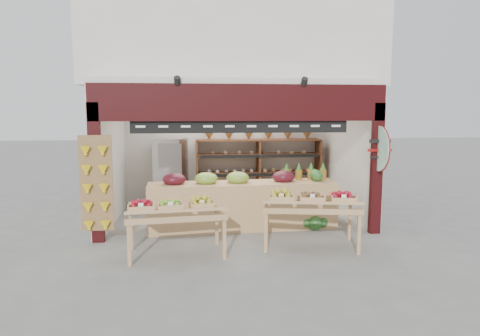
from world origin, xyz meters
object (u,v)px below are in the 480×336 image
display_table_left (169,208)px  display_table_right (310,200)px  mid_counter (242,203)px  refrigerator (171,174)px  back_shelving (259,158)px  watermelon_pile (310,217)px  cardboard_stack (193,211)px

display_table_left → display_table_right: display_table_right is taller
mid_counter → display_table_right: (1.11, -1.34, 0.32)m
mid_counter → display_table_left: 2.14m
mid_counter → refrigerator: bearing=127.0°
back_shelving → watermelon_pile: back_shelving is taller
mid_counter → watermelon_pile: bearing=-2.2°
refrigerator → cardboard_stack: (0.55, -1.41, -0.68)m
refrigerator → display_table_right: refrigerator is taller
back_shelving → cardboard_stack: bearing=-137.3°
cardboard_stack → mid_counter: (1.05, -0.70, 0.31)m
refrigerator → display_table_right: 4.38m
mid_counter → display_table_right: bearing=-50.4°
display_table_left → display_table_right: size_ratio=0.94×
cardboard_stack → refrigerator: bearing=111.2°
back_shelving → refrigerator: 2.34m
display_table_left → display_table_right: bearing=4.6°
refrigerator → cardboard_stack: refrigerator is taller
back_shelving → watermelon_pile: 2.71m
watermelon_pile → back_shelving: bearing=108.1°
cardboard_stack → display_table_left: bearing=-100.2°
back_shelving → watermelon_pile: (0.78, -2.38, -1.05)m
back_shelving → cardboard_stack: (-1.75, -1.62, -1.04)m
back_shelving → watermelon_pile: bearing=-71.9°
display_table_left → watermelon_pile: bearing=26.9°
cardboard_stack → back_shelving: bearing=42.7°
refrigerator → display_table_left: bearing=-71.1°
back_shelving → cardboard_stack: size_ratio=3.46×
cardboard_stack → display_table_right: size_ratio=0.51×
back_shelving → refrigerator: size_ratio=1.83×
watermelon_pile → cardboard_stack: bearing=163.3°
display_table_right → display_table_left: bearing=-175.4°
display_table_right → mid_counter: bearing=129.6°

